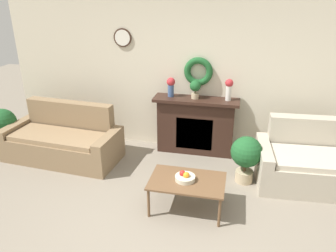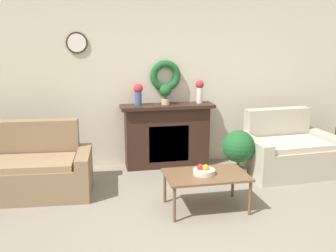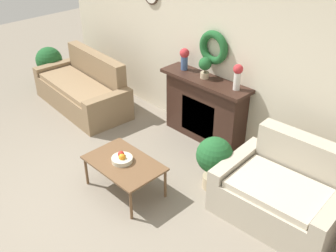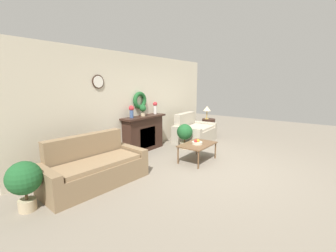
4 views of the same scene
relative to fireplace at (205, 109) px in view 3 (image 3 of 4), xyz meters
name	(u,v)px [view 3 (image 3 of 4)]	position (x,y,z in m)	size (l,w,h in m)	color
ground_plane	(73,208)	(-0.06, -2.36, -0.51)	(16.00, 16.00, 0.00)	gray
wall_back	(214,51)	(-0.06, 0.21, 0.84)	(6.80, 0.17, 2.70)	beige
fireplace	(205,109)	(0.00, 0.00, 0.00)	(1.46, 0.41, 1.01)	#331E16
couch_left	(84,90)	(-2.18, -0.72, -0.19)	(2.00, 1.01, 0.93)	#846B4C
loveseat_right	(282,192)	(1.76, -0.64, -0.19)	(1.46, 1.08, 0.93)	#B2A893
coffee_table	(124,165)	(0.13, -1.68, -0.11)	(0.98, 0.63, 0.44)	brown
fruit_bowl	(122,159)	(0.10, -1.68, -0.02)	(0.26, 0.26, 0.12)	beige
vase_on_mantel_left	(184,57)	(-0.45, 0.01, 0.69)	(0.14, 0.14, 0.33)	#3D5684
vase_on_mantel_right	(238,75)	(0.53, 0.01, 0.71)	(0.13, 0.13, 0.36)	silver
potted_plant_on_mantel	(205,66)	(-0.03, -0.01, 0.69)	(0.19, 0.19, 0.31)	tan
potted_plant_floor_by_couch	(49,62)	(-3.37, -0.68, -0.02)	(0.50, 0.50, 0.78)	tan
potted_plant_floor_by_loveseat	(214,158)	(0.88, -0.83, -0.05)	(0.47, 0.47, 0.74)	tan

